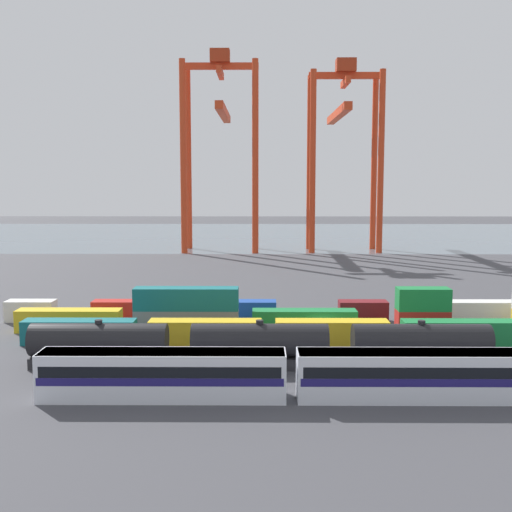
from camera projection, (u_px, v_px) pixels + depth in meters
ground_plane at (302, 282)px, 109.74m from camera, size 420.00×420.00×0.00m
harbour_water at (283, 235)px, 206.25m from camera, size 400.00×110.00×0.01m
passenger_train at (291, 373)px, 50.23m from camera, size 40.46×3.14×3.90m
freight_tank_row at (260, 345)px, 58.74m from camera, size 42.96×3.09×4.55m
shipping_container_0 at (79, 332)px, 67.62m from camera, size 12.10×2.44×2.60m
shipping_container_1 at (205, 332)px, 67.51m from camera, size 12.10×2.44×2.60m
shipping_container_2 at (332, 332)px, 67.41m from camera, size 12.10×2.44×2.60m
shipping_container_3 at (459, 332)px, 67.30m from camera, size 12.10×2.44×2.60m
shipping_container_4 at (69, 320)px, 73.16m from camera, size 12.10×2.44×2.60m
shipping_container_5 at (187, 321)px, 73.05m from camera, size 12.10×2.44×2.60m
shipping_container_6 at (186, 299)px, 72.75m from camera, size 12.10×2.44×2.60m
shipping_container_7 at (304, 321)px, 72.95m from camera, size 12.10×2.44×2.60m
shipping_container_8 at (422, 321)px, 72.84m from camera, size 6.04×2.44×2.60m
shipping_container_9 at (423, 299)px, 72.53m from camera, size 6.04×2.44×2.60m
shipping_container_12 at (31, 311)px, 78.73m from camera, size 6.04×2.44×2.60m
shipping_container_13 at (141, 311)px, 78.62m from camera, size 12.10×2.44×2.60m
shipping_container_14 at (252, 311)px, 78.52m from camera, size 6.04×2.44×2.60m
shipping_container_15 at (363, 311)px, 78.41m from camera, size 6.04×2.44×2.60m
shipping_container_16 at (474, 311)px, 78.30m from camera, size 12.10×2.44×2.60m
gantry_crane_west at (221, 131)px, 158.92m from camera, size 19.02×37.99×49.72m
gantry_crane_central at (343, 135)px, 159.21m from camera, size 18.19×39.48×47.42m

